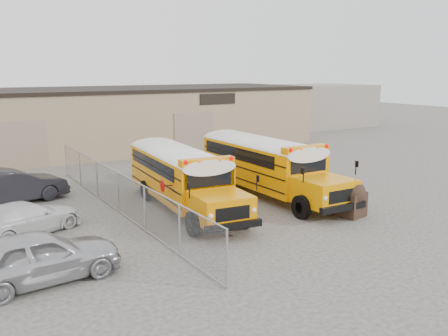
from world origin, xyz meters
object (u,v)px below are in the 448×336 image
school_bus_right (208,146)px  tarp_bundle (351,198)px  car_white (25,218)px  school_bus_left (144,154)px  car_dark (13,186)px  car_silver (39,257)px

school_bus_right → tarp_bundle: (0.87, -10.72, -0.84)m
tarp_bundle → car_white: bearing=159.4°
school_bus_left → car_dark: size_ratio=1.95×
car_silver → school_bus_left: bearing=-41.6°
tarp_bundle → car_dark: car_dark is taller
tarp_bundle → car_silver: bearing=-179.2°
school_bus_left → car_silver: size_ratio=2.03×
tarp_bundle → car_silver: size_ratio=0.34×
car_dark → car_white: bearing=163.6°
school_bus_right → car_white: size_ratio=2.25×
car_white → car_dark: (0.32, 4.98, 0.17)m
car_silver → car_white: bearing=-11.2°
school_bus_left → car_silver: 13.13m
car_dark → school_bus_right: bearing=-96.7°
school_bus_right → car_dark: size_ratio=2.01×
school_bus_left → car_silver: (-7.61, -10.67, -0.78)m
school_bus_right → car_silver: school_bus_right is taller
school_bus_right → car_white: school_bus_right is taller
car_silver → school_bus_right: bearing=-53.2°
school_bus_left → school_bus_right: bearing=3.0°
school_bus_left → car_white: (-7.19, -5.94, -0.94)m
school_bus_left → car_dark: (-6.87, -0.95, -0.78)m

